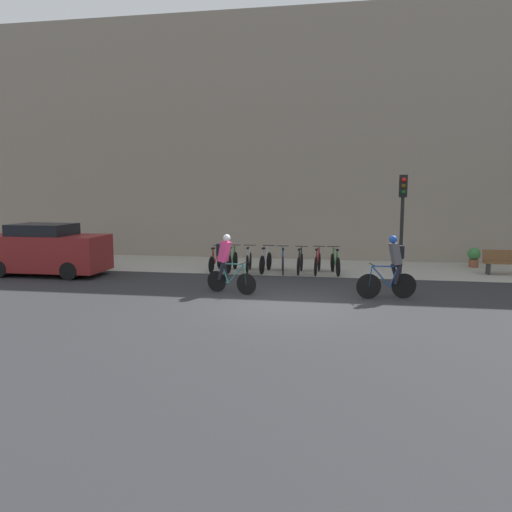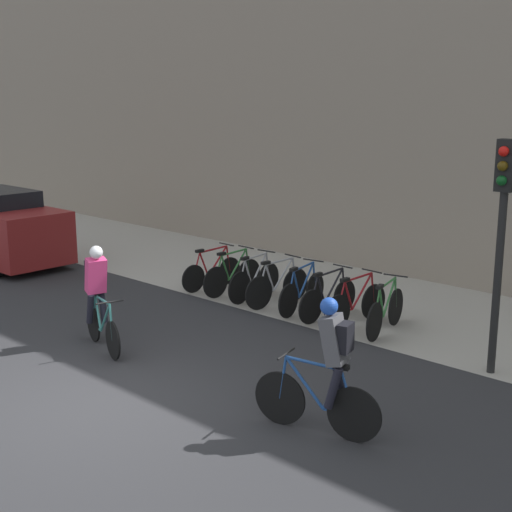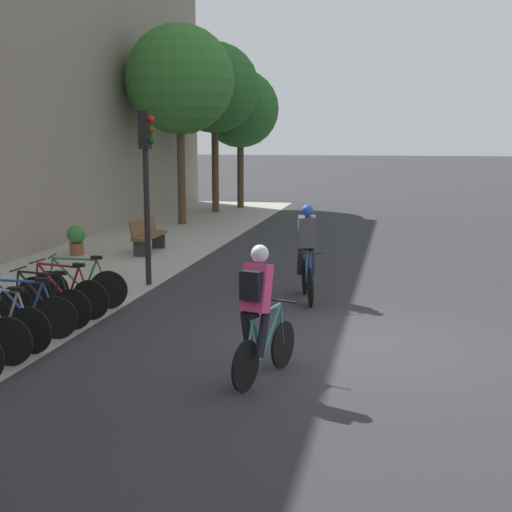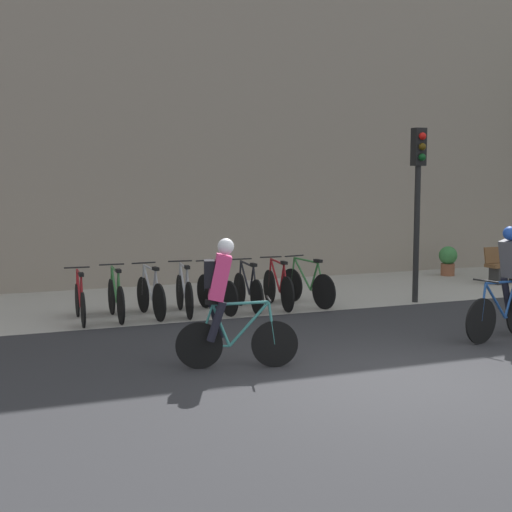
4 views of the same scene
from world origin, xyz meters
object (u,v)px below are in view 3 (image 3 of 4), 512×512
object	(u,v)px
parked_bike_3	(0,324)
cyclist_grey	(307,249)
parked_bike_4	(23,313)
cyclist_pink	(259,310)
parked_bike_7	(79,287)
parked_bike_6	(62,294)
potted_plant	(76,238)
traffic_light_pole	(146,166)
parked_bike_5	(44,304)
bench	(148,235)

from	to	relation	value
parked_bike_3	cyclist_grey	bearing A→B (deg)	-42.57
parked_bike_4	cyclist_pink	bearing A→B (deg)	-107.36
parked_bike_3	parked_bike_7	bearing A→B (deg)	-0.01
parked_bike_6	parked_bike_7	world-z (taller)	parked_bike_7
potted_plant	parked_bike_4	bearing A→B (deg)	-160.28
cyclist_grey	potted_plant	bearing A→B (deg)	60.07
cyclist_pink	parked_bike_3	size ratio (longest dim) A/B	1.04
parked_bike_6	traffic_light_pole	distance (m)	3.58
parked_bike_6	parked_bike_5	bearing A→B (deg)	180.00
parked_bike_5	parked_bike_3	bearing A→B (deg)	179.97
parked_bike_4	potted_plant	bearing A→B (deg)	19.72
cyclist_pink	parked_bike_5	bearing A→B (deg)	64.52
bench	potted_plant	size ratio (longest dim) A/B	2.24
parked_bike_3	parked_bike_5	xyz separation A→B (m)	(1.29, -0.00, -0.01)
bench	parked_bike_4	bearing A→B (deg)	-173.24
cyclist_pink	potted_plant	xyz separation A→B (m)	(8.55, 6.54, -0.51)
traffic_light_pole	bench	world-z (taller)	traffic_light_pole
parked_bike_7	traffic_light_pole	xyz separation A→B (m)	(2.24, -0.51, 2.06)
parked_bike_3	traffic_light_pole	xyz separation A→B (m)	(4.81, -0.51, 2.07)
cyclist_grey	traffic_light_pole	bearing A→B (deg)	80.18
cyclist_grey	traffic_light_pole	distance (m)	3.75
parked_bike_4	parked_bike_7	xyz separation A→B (m)	(1.93, 0.00, 0.01)
parked_bike_7	cyclist_grey	bearing A→B (deg)	-66.92
parked_bike_6	bench	bearing A→B (deg)	8.02
parked_bike_3	parked_bike_6	size ratio (longest dim) A/B	0.97
parked_bike_5	bench	distance (m)	7.54
cyclist_grey	parked_bike_7	distance (m)	4.25
parked_bike_5	cyclist_pink	bearing A→B (deg)	-115.48
parked_bike_3	parked_bike_6	distance (m)	1.93
parked_bike_5	parked_bike_6	xyz separation A→B (m)	(0.64, -0.00, 0.01)
parked_bike_4	parked_bike_5	size ratio (longest dim) A/B	1.00
parked_bike_3	parked_bike_4	world-z (taller)	parked_bike_3
parked_bike_4	bench	xyz separation A→B (m)	(8.12, 0.96, 0.07)
parked_bike_7	traffic_light_pole	bearing A→B (deg)	-12.78
parked_bike_7	potted_plant	world-z (taller)	parked_bike_7
parked_bike_3	bench	distance (m)	8.81
cyclist_grey	parked_bike_7	bearing A→B (deg)	113.08
parked_bike_7	traffic_light_pole	distance (m)	3.09
parked_bike_6	parked_bike_7	distance (m)	0.64
parked_bike_6	parked_bike_7	size ratio (longest dim) A/B	1.02
parked_bike_6	parked_bike_7	bearing A→B (deg)	0.03
traffic_light_pole	bench	size ratio (longest dim) A/B	2.04
parked_bike_4	parked_bike_7	world-z (taller)	parked_bike_7
parked_bike_4	potted_plant	size ratio (longest dim) A/B	2.15
traffic_light_pole	parked_bike_3	bearing A→B (deg)	173.97
cyclist_pink	parked_bike_4	distance (m)	4.13
bench	potted_plant	world-z (taller)	bench
parked_bike_7	bench	distance (m)	6.27
bench	parked_bike_6	bearing A→B (deg)	-171.98
parked_bike_4	parked_bike_5	xyz separation A→B (m)	(0.64, -0.00, -0.00)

